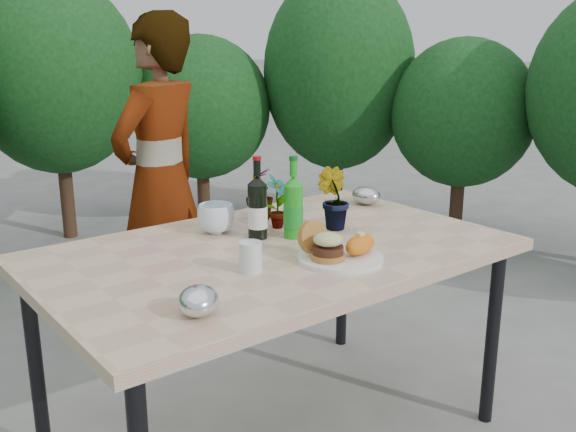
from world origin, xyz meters
TOP-DOWN VIEW (x-y plane):
  - patio_table at (0.00, 0.00)m, footprint 1.60×1.00m
  - shrub_hedge at (-0.00, 1.59)m, footprint 6.96×4.98m
  - dinner_plate at (0.09, -0.24)m, footprint 0.28×0.28m
  - burger_stack at (0.03, -0.22)m, footprint 0.11×0.16m
  - sweet_potato at (0.16, -0.26)m, footprint 0.17×0.12m
  - grilled_veg at (0.11, -0.15)m, footprint 0.08×0.05m
  - wine_bottle at (0.02, 0.12)m, footprint 0.07×0.07m
  - sparkling_water at (0.13, 0.05)m, footprint 0.07×0.07m
  - plastic_cup at (-0.20, -0.15)m, footprint 0.07×0.07m
  - seedling_left at (0.15, 0.18)m, footprint 0.13×0.11m
  - seedling_mid at (0.32, 0.05)m, footprint 0.13×0.15m
  - seedling_right at (0.18, 0.33)m, footprint 0.16×0.16m
  - blue_bowl at (-0.06, 0.28)m, footprint 0.18×0.18m
  - foil_packet_left at (-0.49, -0.33)m, footprint 0.17×0.17m
  - foil_packet_right at (0.68, 0.24)m, footprint 0.13×0.15m
  - person at (0.12, 1.08)m, footprint 0.67×0.57m

SIDE VIEW (x-z plane):
  - patio_table at x=0.00m, z-range 0.32..1.07m
  - dinner_plate at x=0.09m, z-range 0.75..0.76m
  - grilled_veg at x=0.11m, z-range 0.76..0.79m
  - person at x=0.12m, z-range 0.00..1.58m
  - foil_packet_left at x=-0.49m, z-range 0.75..0.83m
  - foil_packet_right at x=0.68m, z-range 0.75..0.83m
  - sweet_potato at x=0.16m, z-range 0.77..0.83m
  - plastic_cup at x=-0.20m, z-range 0.75..0.84m
  - blue_bowl at x=-0.06m, z-range 0.75..0.86m
  - burger_stack at x=0.03m, z-range 0.75..0.87m
  - seedling_right at x=0.18m, z-range 0.75..0.96m
  - seedling_left at x=0.15m, z-range 0.75..0.96m
  - sparkling_water at x=0.13m, z-range 0.71..1.01m
  - wine_bottle at x=0.02m, z-range 0.71..1.01m
  - seedling_mid at x=0.32m, z-range 0.75..0.98m
  - shrub_hedge at x=0.00m, z-range 0.12..2.09m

